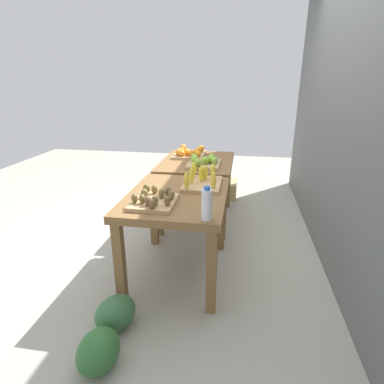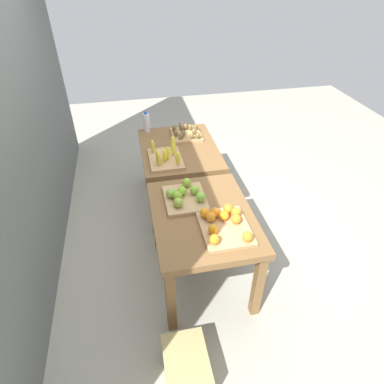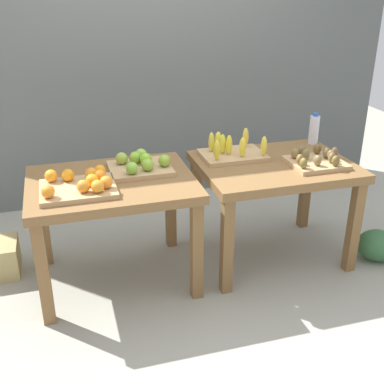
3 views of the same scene
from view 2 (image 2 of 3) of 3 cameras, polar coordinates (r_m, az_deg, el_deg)
name	(u,v)px [view 2 (image 2 of 3)]	position (r m, az deg, el deg)	size (l,w,h in m)	color
ground_plane	(190,233)	(3.51, -0.43, -7.19)	(8.00, 8.00, 0.00)	#A3A192
back_wall	(6,108)	(2.79, -29.68, 12.53)	(4.40, 0.12, 3.00)	#5C605D
display_table_left	(202,224)	(2.68, 1.84, -5.62)	(1.04, 0.80, 0.73)	brown
display_table_right	(179,156)	(3.57, -2.23, 6.30)	(1.04, 0.80, 0.73)	brown
orange_bin	(224,224)	(2.47, 5.61, -5.61)	(0.44, 0.36, 0.11)	tan
apple_bin	(185,196)	(2.72, -1.27, -0.72)	(0.40, 0.34, 0.11)	tan
banana_crate	(166,157)	(3.26, -4.62, 6.14)	(0.44, 0.32, 0.17)	tan
kiwi_bin	(186,133)	(3.73, -1.04, 10.24)	(0.37, 0.32, 0.10)	tan
water_bottle	(146,122)	(3.84, -7.94, 11.94)	(0.07, 0.07, 0.23)	silver
watermelon_pile	(188,154)	(4.62, -0.62, 6.63)	(0.66, 0.35, 0.24)	#2B612D
cardboard_produce_box	(186,366)	(2.55, -1.01, -28.08)	(0.40, 0.30, 0.23)	tan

